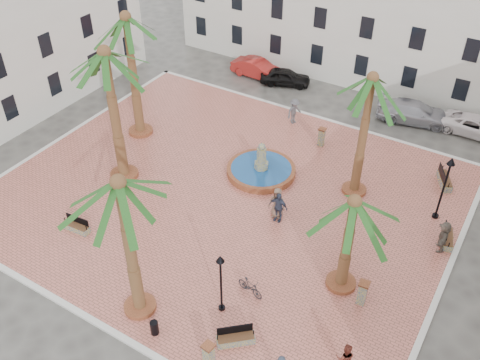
{
  "coord_description": "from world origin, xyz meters",
  "views": [
    {
      "loc": [
        13.66,
        -20.71,
        20.52
      ],
      "look_at": [
        1.0,
        0.0,
        1.6
      ],
      "focal_mm": 40.0,
      "sensor_mm": 36.0,
      "label": 1
    }
  ],
  "objects": [
    {
      "name": "ground",
      "position": [
        0.0,
        0.0,
        0.0
      ],
      "size": [
        120.0,
        120.0,
        0.0
      ],
      "primitive_type": "plane",
      "color": "#56544F",
      "rests_on": "ground"
    },
    {
      "name": "plaza",
      "position": [
        0.0,
        0.0,
        0.07
      ],
      "size": [
        26.0,
        22.0,
        0.15
      ],
      "primitive_type": "cube",
      "color": "#CB6D5C",
      "rests_on": "ground"
    },
    {
      "name": "kerb_n",
      "position": [
        0.0,
        11.0,
        0.08
      ],
      "size": [
        26.3,
        0.3,
        0.16
      ],
      "primitive_type": "cube",
      "color": "silver",
      "rests_on": "ground"
    },
    {
      "name": "kerb_s",
      "position": [
        0.0,
        -11.0,
        0.08
      ],
      "size": [
        26.3,
        0.3,
        0.16
      ],
      "primitive_type": "cube",
      "color": "silver",
      "rests_on": "ground"
    },
    {
      "name": "kerb_e",
      "position": [
        13.0,
        0.0,
        0.08
      ],
      "size": [
        0.3,
        22.3,
        0.16
      ],
      "primitive_type": "cube",
      "color": "silver",
      "rests_on": "ground"
    },
    {
      "name": "kerb_w",
      "position": [
        -13.0,
        0.0,
        0.08
      ],
      "size": [
        0.3,
        22.3,
        0.16
      ],
      "primitive_type": "cube",
      "color": "silver",
      "rests_on": "ground"
    },
    {
      "name": "building_north",
      "position": [
        -0.0,
        19.99,
        4.77
      ],
      "size": [
        30.4,
        7.4,
        9.5
      ],
      "color": "silver",
      "rests_on": "ground"
    },
    {
      "name": "fountain",
      "position": [
        0.79,
        2.89,
        0.45
      ],
      "size": [
        4.33,
        4.33,
        2.24
      ],
      "color": "#964D2C",
      "rests_on": "plaza"
    },
    {
      "name": "palm_nw",
      "position": [
        -8.75,
        2.62,
        7.54
      ],
      "size": [
        5.4,
        5.4,
        8.68
      ],
      "color": "#964D2C",
      "rests_on": "plaza"
    },
    {
      "name": "palm_sw",
      "position": [
        -6.38,
        -1.81,
        7.51
      ],
      "size": [
        5.67,
        5.67,
        8.69
      ],
      "color": "#964D2C",
      "rests_on": "plaza"
    },
    {
      "name": "palm_s",
      "position": [
        1.14,
        -9.3,
        6.89
      ],
      "size": [
        4.98,
        4.98,
        7.93
      ],
      "color": "#964D2C",
      "rests_on": "plaza"
    },
    {
      "name": "palm_e",
      "position": [
        8.67,
        -2.98,
        4.76
      ],
      "size": [
        4.87,
        4.87,
        5.69
      ],
      "color": "#964D2C",
      "rests_on": "plaza"
    },
    {
      "name": "palm_ne",
      "position": [
        6.46,
        4.27,
        6.91
      ],
      "size": [
        4.78,
        4.78,
        7.91
      ],
      "color": "#964D2C",
      "rests_on": "plaza"
    },
    {
      "name": "bench_s",
      "position": [
        -5.32,
        -6.96,
        0.39
      ],
      "size": [
        1.62,
        0.62,
        0.84
      ],
      "rotation": [
        0.0,
        0.0,
        0.08
      ],
      "color": "gray",
      "rests_on": "plaza"
    },
    {
      "name": "bench_se",
      "position": [
        6.01,
        -8.57,
        0.4
      ],
      "size": [
        1.62,
        1.53,
        0.9
      ],
      "rotation": [
        0.0,
        0.0,
        0.73
      ],
      "color": "gray",
      "rests_on": "plaza"
    },
    {
      "name": "bench_e",
      "position": [
        12.38,
        2.79,
        0.4
      ],
      "size": [
        0.9,
        1.72,
        0.87
      ],
      "rotation": [
        0.0,
        0.0,
        1.82
      ],
      "color": "gray",
      "rests_on": "plaza"
    },
    {
      "name": "bench_ne",
      "position": [
        10.9,
        7.8,
        0.43
      ],
      "size": [
        1.34,
        1.93,
        0.99
      ],
      "rotation": [
        0.0,
        0.0,
        2.03
      ],
      "color": "gray",
      "rests_on": "plaza"
    },
    {
      "name": "lamppost_s",
      "position": [
        4.47,
        -7.33,
        2.57
      ],
      "size": [
        0.39,
        0.39,
        3.58
      ],
      "color": "black",
      "rests_on": "plaza"
    },
    {
      "name": "lamppost_e",
      "position": [
        11.31,
        4.48,
        2.94
      ],
      "size": [
        0.45,
        0.45,
        4.12
      ],
      "color": "black",
      "rests_on": "plaza"
    },
    {
      "name": "bollard_se",
      "position": [
        5.63,
        -10.11,
        0.85
      ],
      "size": [
        0.54,
        0.54,
        1.36
      ],
      "rotation": [
        0.0,
        0.0,
        -0.13
      ],
      "color": "gray",
      "rests_on": "plaza"
    },
    {
      "name": "bollard_n",
      "position": [
        2.68,
        7.74,
        0.83
      ],
      "size": [
        0.48,
        0.48,
        1.31
      ],
      "rotation": [
        0.0,
        0.0,
        0.01
      ],
      "color": "gray",
      "rests_on": "plaza"
    },
    {
      "name": "bollard_e",
      "position": [
        9.95,
        -3.54,
        0.87
      ],
      "size": [
        0.53,
        0.53,
        1.38
      ],
      "rotation": [
        0.0,
        0.0,
        0.09
      ],
      "color": "gray",
      "rests_on": "plaza"
    },
    {
      "name": "litter_bin",
      "position": [
        2.63,
        -10.05,
        0.52
      ],
      "size": [
        0.38,
        0.38,
        0.74
      ],
      "primitive_type": "cylinder",
      "color": "black",
      "rests_on": "plaza"
    },
    {
      "name": "cyclist_b",
      "position": [
        10.64,
        -7.36,
        0.99
      ],
      "size": [
        0.97,
        0.85,
        1.67
      ],
      "primitive_type": "imported",
      "rotation": [
        0.0,
        0.0,
        3.45
      ],
      "color": "maroon",
      "rests_on": "plaza"
    },
    {
      "name": "bicycle_b",
      "position": [
        5.13,
        -5.83,
        0.61
      ],
      "size": [
        1.57,
        0.72,
        0.91
      ],
      "primitive_type": "imported",
      "rotation": [
        0.0,
        0.0,
        1.37
      ],
      "color": "black",
      "rests_on": "plaza"
    },
    {
      "name": "pedestrian_fountain_a",
      "position": [
        3.54,
        -0.16,
        1.11
      ],
      "size": [
        1.06,
        0.82,
        1.93
      ],
      "primitive_type": "imported",
      "rotation": [
        0.0,
        0.0,
        0.24
      ],
      "color": "#7A5C4A",
      "rests_on": "plaza"
    },
    {
      "name": "pedestrian_fountain_b",
      "position": [
        3.75,
        -0.43,
        1.1
      ],
      "size": [
        1.13,
        0.51,
        1.9
      ],
      "primitive_type": "imported",
      "rotation": [
        0.0,
        0.0,
        0.04
      ],
      "color": "#30384E",
      "rests_on": "plaza"
    },
    {
      "name": "pedestrian_north",
      "position": [
        -0.19,
        9.33,
        1.1
      ],
      "size": [
        1.05,
        1.39,
        1.9
      ],
      "primitive_type": "imported",
      "rotation": [
        0.0,
        0.0,
        1.26
      ],
      "color": "#504F54",
      "rests_on": "plaza"
    },
    {
      "name": "pedestrian_east",
      "position": [
        12.2,
        2.04,
        1.08
      ],
      "size": [
        0.89,
        1.79,
        1.85
      ],
      "primitive_type": "imported",
      "rotation": [
        0.0,
        0.0,
        -1.37
      ],
      "color": "#62574D",
      "rests_on": "plaza"
    },
    {
      "name": "car_black",
      "position": [
        -3.54,
        14.43,
        0.68
      ],
      "size": [
        4.29,
        2.86,
        1.36
      ],
      "primitive_type": "imported",
      "rotation": [
        0.0,
        0.0,
        1.92
      ],
      "color": "black",
      "rests_on": "ground"
    },
    {
      "name": "car_red",
      "position": [
        -6.11,
        14.45,
        0.74
      ],
      "size": [
        4.57,
        1.73,
        1.49
      ],
      "primitive_type": "imported",
      "rotation": [
        0.0,
        0.0,
        1.54
      ],
      "color": "#B1231F",
      "rests_on": "ground"
    },
    {
      "name": "car_silver",
      "position": [
        7.01,
        14.22,
        0.77
      ],
      "size": [
        5.66,
        3.31,
        1.54
      ],
      "primitive_type": "imported",
      "rotation": [
        0.0,
        0.0,
        1.8
      ],
      "color": "#AFAFB8",
      "rests_on": "ground"
    },
    {
      "name": "car_white",
      "position": [
        11.18,
        14.82,
        0.66
      ],
      "size": [
        4.74,
        2.21,
        1.31
      ],
      "primitive_type": "imported",
      "rotation": [
        0.0,
        0.0,
        1.58
      ],
      "color": "white",
      "rests_on": "ground"
    }
  ]
}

